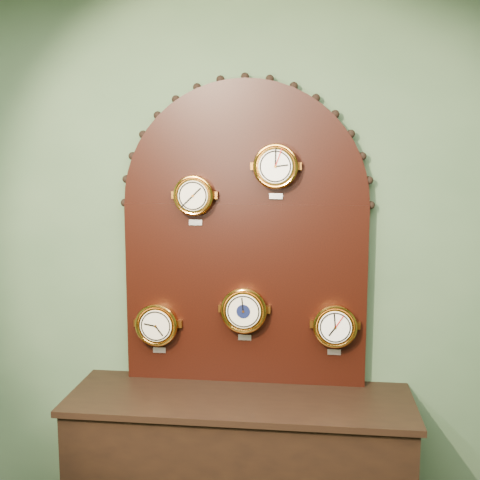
# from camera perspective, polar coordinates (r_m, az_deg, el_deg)

# --- Properties ---
(wall_back) EXTENTS (4.00, 0.00, 4.00)m
(wall_back) POSITION_cam_1_polar(r_m,az_deg,el_deg) (3.09, 0.55, -2.64)
(wall_back) COLOR #405B3E
(wall_back) RESTS_ON ground
(display_board) EXTENTS (1.26, 0.06, 1.53)m
(display_board) POSITION_cam_1_polar(r_m,az_deg,el_deg) (3.01, 0.45, 1.41)
(display_board) COLOR black
(display_board) RESTS_ON shop_counter
(roman_clock) EXTENTS (0.20, 0.08, 0.25)m
(roman_clock) POSITION_cam_1_polar(r_m,az_deg,el_deg) (2.97, -4.30, 4.16)
(roman_clock) COLOR orange
(roman_clock) RESTS_ON display_board
(arabic_clock) EXTENTS (0.21, 0.08, 0.26)m
(arabic_clock) POSITION_cam_1_polar(r_m,az_deg,el_deg) (2.91, 3.35, 6.87)
(arabic_clock) COLOR orange
(arabic_clock) RESTS_ON display_board
(hygrometer) EXTENTS (0.22, 0.08, 0.27)m
(hygrometer) POSITION_cam_1_polar(r_m,az_deg,el_deg) (3.12, -7.71, -7.79)
(hygrometer) COLOR orange
(hygrometer) RESTS_ON display_board
(barometer) EXTENTS (0.23, 0.08, 0.28)m
(barometer) POSITION_cam_1_polar(r_m,az_deg,el_deg) (3.02, 0.38, -6.52)
(barometer) COLOR orange
(barometer) RESTS_ON display_board
(tide_clock) EXTENTS (0.21, 0.08, 0.26)m
(tide_clock) POSITION_cam_1_polar(r_m,az_deg,el_deg) (3.02, 8.84, -7.89)
(tide_clock) COLOR orange
(tide_clock) RESTS_ON display_board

